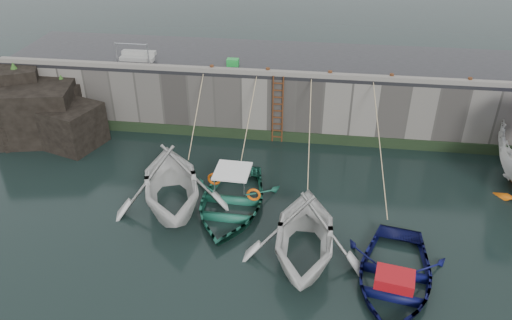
# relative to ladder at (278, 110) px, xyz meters

# --- Properties ---
(ground) EXTENTS (120.00, 120.00, 0.00)m
(ground) POSITION_rel_ladder_xyz_m (2.00, -9.91, -1.59)
(ground) COLOR black
(ground) RESTS_ON ground
(quay_back) EXTENTS (30.00, 5.00, 3.00)m
(quay_back) POSITION_rel_ladder_xyz_m (2.00, 2.59, -0.09)
(quay_back) COLOR slate
(quay_back) RESTS_ON ground
(road_back) EXTENTS (30.00, 5.00, 0.16)m
(road_back) POSITION_rel_ladder_xyz_m (2.00, 2.59, 1.49)
(road_back) COLOR black
(road_back) RESTS_ON quay_back
(kerb_back) EXTENTS (30.00, 0.30, 0.20)m
(kerb_back) POSITION_rel_ladder_xyz_m (2.00, 0.24, 1.67)
(kerb_back) COLOR slate
(kerb_back) RESTS_ON road_back
(algae_back) EXTENTS (30.00, 0.08, 0.50)m
(algae_back) POSITION_rel_ladder_xyz_m (2.00, 0.05, -1.34)
(algae_back) COLOR black
(algae_back) RESTS_ON ground
(rock_outcrop) EXTENTS (5.85, 4.24, 3.41)m
(rock_outcrop) POSITION_rel_ladder_xyz_m (-10.92, -0.80, -0.33)
(rock_outcrop) COLOR black
(rock_outcrop) RESTS_ON ground
(ladder) EXTENTS (0.51, 0.08, 3.20)m
(ladder) POSITION_rel_ladder_xyz_m (0.00, 0.00, 0.00)
(ladder) COLOR #3F1E0F
(ladder) RESTS_ON ground
(boat_near_white) EXTENTS (5.94, 6.37, 2.73)m
(boat_near_white) POSITION_rel_ladder_xyz_m (-3.42, -5.50, -1.59)
(boat_near_white) COLOR silver
(boat_near_white) RESTS_ON ground
(boat_near_white_rope) EXTENTS (0.04, 4.04, 3.10)m
(boat_near_white_rope) POSITION_rel_ladder_xyz_m (-3.42, -1.46, -1.59)
(boat_near_white_rope) COLOR tan
(boat_near_white_rope) RESTS_ON ground
(boat_near_blue) EXTENTS (3.72, 5.10, 1.03)m
(boat_near_blue) POSITION_rel_ladder_xyz_m (-1.22, -5.36, -1.59)
(boat_near_blue) COLOR #185642
(boat_near_blue) RESTS_ON ground
(boat_near_blue_rope) EXTENTS (0.04, 3.93, 3.10)m
(boat_near_blue_rope) POSITION_rel_ladder_xyz_m (-1.22, -1.39, -1.59)
(boat_near_blue_rope) COLOR tan
(boat_near_blue_rope) RESTS_ON ground
(boat_near_blacktrim) EXTENTS (4.23, 4.89, 2.57)m
(boat_near_blacktrim) POSITION_rel_ladder_xyz_m (1.62, -7.69, -1.59)
(boat_near_blacktrim) COLOR silver
(boat_near_blacktrim) RESTS_ON ground
(boat_near_blacktrim_rope) EXTENTS (0.04, 5.88, 3.10)m
(boat_near_blacktrim_rope) POSITION_rel_ladder_xyz_m (1.62, -2.55, -1.59)
(boat_near_blacktrim_rope) COLOR tan
(boat_near_blacktrim_rope) RESTS_ON ground
(boat_near_navy) EXTENTS (4.18, 5.28, 0.99)m
(boat_near_navy) POSITION_rel_ladder_xyz_m (4.44, -8.49, -1.59)
(boat_near_navy) COLOR #090C3A
(boat_near_navy) RESTS_ON ground
(boat_near_navy_rope) EXTENTS (0.04, 6.61, 3.10)m
(boat_near_navy_rope) POSITION_rel_ladder_xyz_m (4.44, -2.95, -1.59)
(boat_near_navy_rope) COLOR tan
(boat_near_navy_rope) RESTS_ON ground
(fish_crate) EXTENTS (0.53, 0.36, 0.32)m
(fish_crate) POSITION_rel_ladder_xyz_m (-2.19, 1.13, 1.73)
(fish_crate) COLOR green
(fish_crate) RESTS_ON road_back
(railing) EXTENTS (1.60, 1.05, 1.00)m
(railing) POSITION_rel_ladder_xyz_m (-6.75, 1.33, 1.77)
(railing) COLOR #A5A8AD
(railing) RESTS_ON road_back
(bollard_a) EXTENTS (0.18, 0.18, 0.28)m
(bollard_a) POSITION_rel_ladder_xyz_m (-3.00, 0.34, 1.71)
(bollard_a) COLOR #3F1E0F
(bollard_a) RESTS_ON road_back
(bollard_b) EXTENTS (0.18, 0.18, 0.28)m
(bollard_b) POSITION_rel_ladder_xyz_m (-0.50, 0.34, 1.71)
(bollard_b) COLOR #3F1E0F
(bollard_b) RESTS_ON road_back
(bollard_c) EXTENTS (0.18, 0.18, 0.28)m
(bollard_c) POSITION_rel_ladder_xyz_m (2.20, 0.34, 1.71)
(bollard_c) COLOR #3F1E0F
(bollard_c) RESTS_ON road_back
(bollard_d) EXTENTS (0.18, 0.18, 0.28)m
(bollard_d) POSITION_rel_ladder_xyz_m (4.80, 0.34, 1.71)
(bollard_d) COLOR #3F1E0F
(bollard_d) RESTS_ON road_back
(bollard_e) EXTENTS (0.18, 0.18, 0.28)m
(bollard_e) POSITION_rel_ladder_xyz_m (8.00, 0.34, 1.71)
(bollard_e) COLOR #3F1E0F
(bollard_e) RESTS_ON road_back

